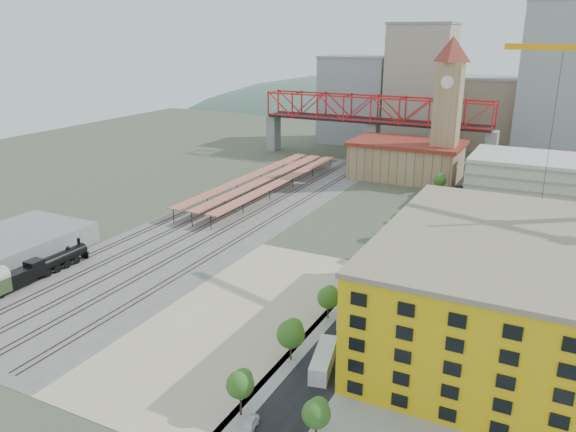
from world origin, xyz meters
The scene contains 31 objects.
ground centered at (0.00, 0.00, 0.00)m, with size 400.00×400.00×0.00m, color #474C38.
ballast_strip centered at (-36.00, 17.50, 0.03)m, with size 36.00×165.00×0.06m, color #605E59.
dirt_lot centered at (-4.00, -31.50, 0.03)m, with size 28.00×67.00×0.06m, color tan.
street_asphalt centered at (16.00, 15.00, 0.03)m, with size 12.00×170.00×0.06m, color black.
sidewalk_west centered at (10.50, 15.00, 0.02)m, with size 3.00×170.00×0.04m, color gray.
sidewalk_east centered at (21.50, 15.00, 0.02)m, with size 3.00×170.00×0.04m, color gray.
construction_pad centered at (45.00, -20.00, 0.03)m, with size 50.00×90.00×0.06m, color gray.
rail_tracks centered at (-37.80, 17.50, 0.15)m, with size 26.56×160.00×0.18m.
platform_canopies centered at (-41.00, 45.00, 3.99)m, with size 16.00×80.00×4.12m.
station_hall centered at (-5.00, 82.00, 6.67)m, with size 38.00×24.00×13.10m.
clock_tower centered at (8.00, 79.99, 28.70)m, with size 12.00×12.00×52.00m.
parking_garage centered at (36.00, 70.00, 7.00)m, with size 34.00×26.00×14.00m, color silver.
truss_bridge centered at (-25.00, 105.00, 18.86)m, with size 94.00×9.60×25.60m.
construction_building centered at (42.00, -20.00, 9.41)m, with size 44.60×50.60×18.80m.
warehouse centered at (-66.00, -30.00, 2.50)m, with size 22.00×32.00×5.00m, color gray.
street_trees centered at (16.00, 5.00, 0.00)m, with size 15.40×124.40×8.00m.
skyline centered at (7.47, 142.31, 22.81)m, with size 133.00×46.00×60.00m.
distant_hills centered at (45.28, 260.00, -79.54)m, with size 647.00×264.00×227.00m.
locomotive centered at (-50.00, -33.64, 2.12)m, with size 2.95×22.76×5.69m.
site_trailer_a centered at (16.00, -39.81, 1.42)m, with size 2.74×10.40×2.85m, color silver.
site_trailer_b centered at (16.00, -24.61, 1.21)m, with size 2.33×8.87×2.43m, color silver.
site_trailer_c centered at (16.00, -19.81, 1.38)m, with size 2.65×10.05×2.75m, color silver.
site_trailer_d centered at (16.00, -8.24, 1.37)m, with size 2.63×9.98×2.73m, color silver.
car_0 centered at (13.00, -57.11, 0.71)m, with size 1.67×4.15×1.41m, color white.
car_1 centered at (13.00, -20.30, 0.69)m, with size 1.47×4.20×1.39m, color #9B9CA0.
car_2 centered at (13.00, -13.13, 0.67)m, with size 2.22×4.81×1.34m, color black.
car_3 centered at (13.00, 12.99, 0.79)m, with size 2.22×5.46×1.58m, color navy.
car_4 centered at (19.00, -38.51, 0.67)m, with size 1.59×3.95×1.35m, color white.
car_5 centered at (19.00, -29.46, 0.73)m, with size 1.55×4.44×1.46m, color #A9A9AE.
car_6 centered at (19.00, 18.22, 0.75)m, with size 2.50×5.43×1.51m, color black.
car_7 centered at (19.00, 19.52, 0.77)m, with size 2.16×5.32×1.54m, color #1A334E.
Camera 1 is at (44.60, -108.69, 48.95)m, focal length 35.00 mm.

